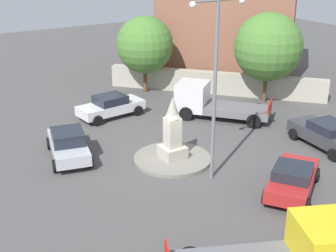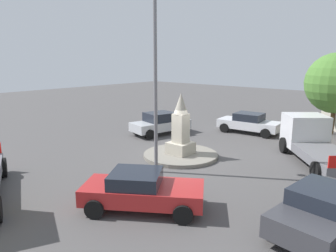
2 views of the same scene
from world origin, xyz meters
name	(u,v)px [view 2 (image 2 of 2)]	position (x,y,z in m)	size (l,w,h in m)	color
ground_plane	(180,157)	(0.00, 0.00, 0.00)	(80.00, 80.00, 0.00)	#4F4C4C
traffic_island	(180,155)	(0.00, 0.00, 0.09)	(3.88, 3.88, 0.19)	gray
monument	(181,129)	(0.00, 0.00, 1.50)	(1.16, 1.16, 3.17)	#B2AA99
streetlamp	(155,58)	(0.58, -2.47, 5.06)	(2.77, 0.28, 8.55)	slate
car_silver_passing	(160,123)	(-4.26, 3.07, 0.76)	(2.62, 4.33, 1.50)	#B7BABF
car_white_far_side	(249,123)	(0.13, 7.33, 0.72)	(4.29, 2.23, 1.39)	silver
car_red_waiting	(142,190)	(2.71, -5.44, 0.69)	(4.31, 3.67, 1.33)	#B22323
car_dark_grey_parked_left	(326,209)	(7.85, -2.92, 0.74)	(2.38, 4.44, 1.43)	#38383D
truck_white_parked_right	(313,140)	(5.31, 4.07, 1.00)	(5.21, 5.68, 2.12)	silver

